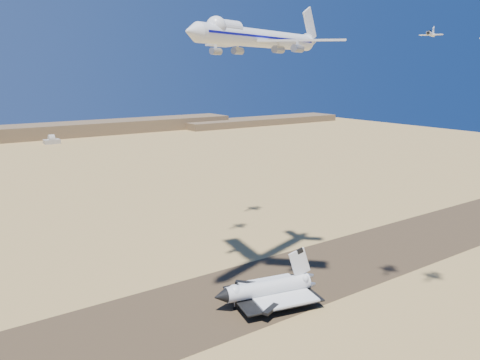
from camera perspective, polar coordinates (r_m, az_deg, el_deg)
ground at (r=192.88m, az=-0.38°, el=-14.01°), size 1200.00×1200.00×0.00m
runway at (r=192.87m, az=-0.38°, el=-14.00°), size 600.00×50.00×0.06m
ridgeline at (r=693.47m, az=-20.94°, el=5.48°), size 960.00×90.00×18.00m
shuttle at (r=185.98m, az=3.35°, el=-13.19°), size 42.10×31.63×20.73m
carrier_747 at (r=174.75m, az=2.05°, el=16.92°), size 79.72×59.23×20.02m
crew_a at (r=184.50m, az=6.24°, el=-15.08°), size 0.66×0.79×1.85m
crew_b at (r=189.51m, az=7.08°, el=-14.34°), size 0.62×0.88×1.64m
crew_c at (r=187.50m, az=7.27°, el=-14.65°), size 1.03×1.08×1.69m
chase_jet_a at (r=171.39m, az=22.23°, el=16.17°), size 13.11×8.12×3.41m
chase_jet_c at (r=221.30m, az=-1.76°, el=16.68°), size 13.70×7.75×3.45m
chase_jet_d at (r=256.55m, az=0.65°, el=16.62°), size 15.75×9.04×3.99m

